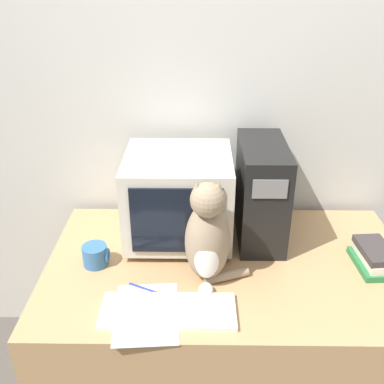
# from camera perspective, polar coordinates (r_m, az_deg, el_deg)

# --- Properties ---
(wall_back) EXTENTS (7.00, 0.05, 2.50)m
(wall_back) POSITION_cam_1_polar(r_m,az_deg,el_deg) (1.99, 4.41, 12.09)
(wall_back) COLOR silver
(wall_back) RESTS_ON ground_plane
(desk) EXTENTS (1.42, 0.84, 0.72)m
(desk) POSITION_cam_1_polar(r_m,az_deg,el_deg) (2.01, 4.28, -17.27)
(desk) COLOR tan
(desk) RESTS_ON ground_plane
(crt_monitor) EXTENTS (0.42, 0.41, 0.37)m
(crt_monitor) POSITION_cam_1_polar(r_m,az_deg,el_deg) (1.83, -1.73, -0.63)
(crt_monitor) COLOR beige
(crt_monitor) RESTS_ON desk
(computer_tower) EXTENTS (0.18, 0.40, 0.41)m
(computer_tower) POSITION_cam_1_polar(r_m,az_deg,el_deg) (1.86, 8.75, 0.04)
(computer_tower) COLOR black
(computer_tower) RESTS_ON desk
(keyboard) EXTENTS (0.45, 0.17, 0.02)m
(keyboard) POSITION_cam_1_polar(r_m,az_deg,el_deg) (1.55, -3.03, -14.84)
(keyboard) COLOR silver
(keyboard) RESTS_ON desk
(cat) EXTENTS (0.24, 0.24, 0.41)m
(cat) POSITION_cam_1_polar(r_m,az_deg,el_deg) (1.60, 2.01, -5.78)
(cat) COLOR gray
(cat) RESTS_ON desk
(book_stack) EXTENTS (0.16, 0.21, 0.08)m
(book_stack) POSITION_cam_1_polar(r_m,az_deg,el_deg) (1.87, 22.33, -7.68)
(book_stack) COLOR #28703D
(book_stack) RESTS_ON desk
(pen) EXTENTS (0.14, 0.07, 0.01)m
(pen) POSITION_cam_1_polar(r_m,az_deg,el_deg) (1.65, -5.66, -12.23)
(pen) COLOR navy
(pen) RESTS_ON desk
(paper_sheet) EXTENTS (0.23, 0.31, 0.00)m
(paper_sheet) POSITION_cam_1_polar(r_m,az_deg,el_deg) (1.56, -5.78, -15.05)
(paper_sheet) COLOR white
(paper_sheet) RESTS_ON desk
(mug) EXTENTS (0.10, 0.10, 0.08)m
(mug) POSITION_cam_1_polar(r_m,az_deg,el_deg) (1.78, -12.13, -7.87)
(mug) COLOR #33669E
(mug) RESTS_ON desk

